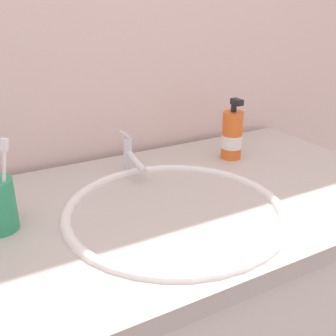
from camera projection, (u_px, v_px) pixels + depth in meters
The scene contains 6 objects.
tiled_wall_back at pixel (113, 34), 1.07m from camera, with size 2.34×0.04×2.40m, color beige.
vanity_counter at pixel (175, 335), 1.08m from camera, with size 1.14×0.63×0.86m.
sink_basin at pixel (174, 224), 0.87m from camera, with size 0.49×0.49×0.10m.
faucet at pixel (131, 157), 1.03m from camera, with size 0.02×0.14×0.10m.
toothbrush_white at pixel (4, 179), 0.74m from camera, with size 0.04×0.03×0.19m.
soap_dispenser at pixel (232, 136), 1.12m from camera, with size 0.06×0.06×0.18m.
Camera 1 is at (-0.41, -0.71, 1.28)m, focal length 42.05 mm.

